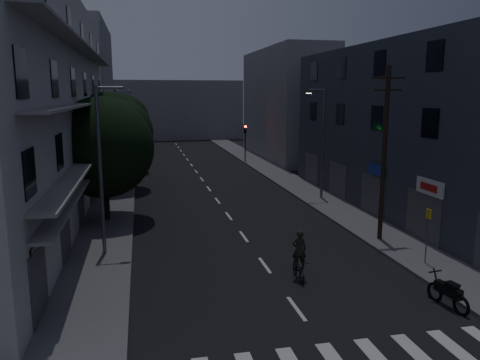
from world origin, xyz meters
name	(u,v)px	position (x,y,z in m)	size (l,w,h in m)	color
ground	(208,188)	(0.00, 25.00, 0.00)	(160.00, 160.00, 0.00)	black
sidewalk_left	(116,191)	(-7.50, 25.00, 0.07)	(3.00, 90.00, 0.15)	#565659
sidewalk_right	(293,183)	(7.50, 25.00, 0.07)	(3.00, 90.00, 0.15)	#565659
lane_markings	(199,175)	(0.00, 31.25, 0.01)	(0.15, 60.50, 0.01)	beige
building_left	(30,106)	(-11.98, 18.00, 6.99)	(7.00, 36.00, 14.00)	#B4B5AF
building_right	(415,130)	(11.99, 14.00, 5.50)	(6.19, 28.00, 11.00)	#2B2F3A
building_far_left	(84,92)	(-12.00, 48.00, 8.00)	(6.00, 20.00, 16.00)	slate
building_far_right	(285,104)	(12.00, 42.00, 6.50)	(6.00, 20.00, 13.00)	slate
building_far_end	(171,110)	(0.00, 70.00, 5.00)	(24.00, 8.00, 10.00)	slate
tree_near	(104,143)	(-7.54, 15.79, 4.83)	(6.07, 6.07, 7.49)	black
tree_mid	(111,129)	(-7.68, 25.41, 5.02)	(6.33, 6.33, 7.79)	black
tree_far	(119,126)	(-7.41, 34.21, 4.70)	(5.87, 5.87, 7.26)	black
traffic_signal_far_right	(245,136)	(6.25, 38.60, 3.10)	(0.28, 0.37, 4.10)	black
traffic_signal_far_left	(132,136)	(-6.29, 40.57, 3.10)	(0.28, 0.37, 4.10)	black
street_lamp_left_near	(102,162)	(-7.17, 9.42, 4.60)	(1.51, 0.25, 8.00)	slate
street_lamp_right	(322,138)	(7.53, 18.84, 4.60)	(1.51, 0.25, 8.00)	#55595C
street_lamp_left_far	(118,131)	(-7.25, 28.75, 4.60)	(1.51, 0.25, 8.00)	slate
utility_pole	(384,151)	(6.92, 8.69, 4.87)	(1.80, 0.24, 9.00)	black
bus_stop_sign	(428,226)	(7.17, 4.94, 1.89)	(0.06, 0.35, 2.52)	#595B60
motorcycle	(448,294)	(5.50, 0.99, 0.52)	(0.62, 2.04, 1.31)	black
cyclist	(299,263)	(0.98, 4.62, 0.73)	(0.71, 1.75, 2.17)	black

